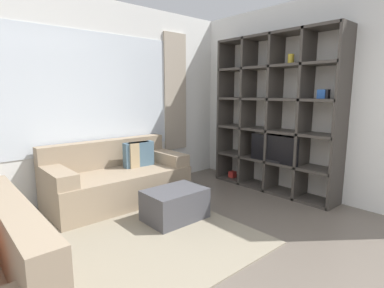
% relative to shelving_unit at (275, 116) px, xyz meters
% --- Properties ---
extents(wall_back, '(5.69, 0.11, 2.70)m').
position_rel_shelving_unit_xyz_m(wall_back, '(-2.08, 1.55, 0.24)').
color(wall_back, white).
rests_on(wall_back, ground_plane).
extents(wall_right, '(0.07, 4.29, 2.70)m').
position_rel_shelving_unit_xyz_m(wall_right, '(0.20, -0.02, 0.23)').
color(wall_right, white).
rests_on(wall_right, ground_plane).
extents(area_rug, '(2.80, 2.19, 0.01)m').
position_rel_shelving_unit_xyz_m(area_rug, '(-2.72, 0.05, -1.11)').
color(area_rug, gray).
rests_on(area_rug, ground_plane).
extents(shelving_unit, '(0.40, 1.92, 2.26)m').
position_rel_shelving_unit_xyz_m(shelving_unit, '(0.00, 0.00, 0.00)').
color(shelving_unit, silver).
rests_on(shelving_unit, ground_plane).
extents(couch_main, '(1.78, 0.87, 0.80)m').
position_rel_shelving_unit_xyz_m(couch_main, '(-1.99, 1.08, -0.81)').
color(couch_main, gray).
rests_on(couch_main, ground_plane).
extents(ottoman, '(0.68, 0.47, 0.36)m').
position_rel_shelving_unit_xyz_m(ottoman, '(-1.79, 0.10, -0.93)').
color(ottoman, '#47474C').
rests_on(ottoman, ground_plane).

